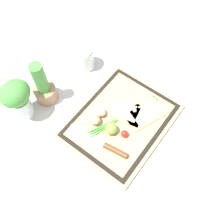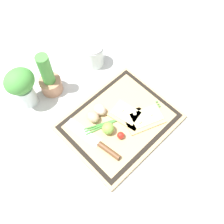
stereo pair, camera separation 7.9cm
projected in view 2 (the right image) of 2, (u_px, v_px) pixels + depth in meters
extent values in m
plane|color=silver|center=(119.00, 123.00, 1.09)|extent=(6.00, 6.00, 0.00)
cube|color=tan|center=(120.00, 122.00, 1.08)|extent=(0.44, 0.36, 0.02)
cube|color=black|center=(120.00, 121.00, 1.08)|extent=(0.42, 0.33, 0.00)
cube|color=tan|center=(120.00, 121.00, 1.07)|extent=(0.38, 0.29, 0.00)
cube|color=tan|center=(144.00, 118.00, 1.08)|extent=(0.18, 0.16, 0.01)
cube|color=beige|center=(146.00, 116.00, 1.07)|extent=(0.14, 0.11, 0.00)
sphere|color=silver|center=(139.00, 122.00, 1.05)|extent=(0.02, 0.02, 0.02)
sphere|color=silver|center=(151.00, 114.00, 1.07)|extent=(0.01, 0.01, 0.01)
cube|color=tan|center=(128.00, 114.00, 1.08)|extent=(0.13, 0.16, 0.01)
cube|color=beige|center=(126.00, 113.00, 1.08)|extent=(0.09, 0.12, 0.00)
sphere|color=silver|center=(135.00, 114.00, 1.07)|extent=(0.02, 0.02, 0.02)
sphere|color=silver|center=(122.00, 110.00, 1.08)|extent=(0.01, 0.01, 0.01)
cube|color=silver|center=(83.00, 133.00, 1.05)|extent=(0.06, 0.17, 0.00)
cylinder|color=brown|center=(109.00, 151.00, 1.00)|extent=(0.04, 0.10, 0.02)
ellipsoid|color=tan|center=(93.00, 117.00, 1.06)|extent=(0.04, 0.05, 0.04)
ellipsoid|color=beige|center=(100.00, 110.00, 1.07)|extent=(0.04, 0.05, 0.04)
sphere|color=#7FB742|center=(108.00, 129.00, 1.03)|extent=(0.05, 0.05, 0.05)
sphere|color=red|center=(121.00, 135.00, 1.03)|extent=(0.03, 0.03, 0.03)
cylinder|color=#47933D|center=(123.00, 117.00, 1.08)|extent=(0.31, 0.15, 0.01)
cylinder|color=#47933D|center=(123.00, 117.00, 1.08)|extent=(0.31, 0.13, 0.01)
cylinder|color=#47933D|center=(123.00, 117.00, 1.08)|extent=(0.32, 0.10, 0.01)
cylinder|color=#AD7A5B|center=(51.00, 85.00, 1.14)|extent=(0.09, 0.09, 0.07)
cylinder|color=#47933D|center=(47.00, 72.00, 1.06)|extent=(0.05, 0.05, 0.18)
cylinder|color=silver|center=(94.00, 56.00, 1.20)|extent=(0.09, 0.09, 0.10)
cylinder|color=#D16023|center=(94.00, 60.00, 1.23)|extent=(0.08, 0.08, 0.04)
cylinder|color=silver|center=(93.00, 47.00, 1.15)|extent=(0.08, 0.08, 0.01)
cylinder|color=silver|center=(27.00, 95.00, 1.10)|extent=(0.08, 0.08, 0.10)
ellipsoid|color=#47933D|center=(19.00, 81.00, 1.01)|extent=(0.12, 0.11, 0.10)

